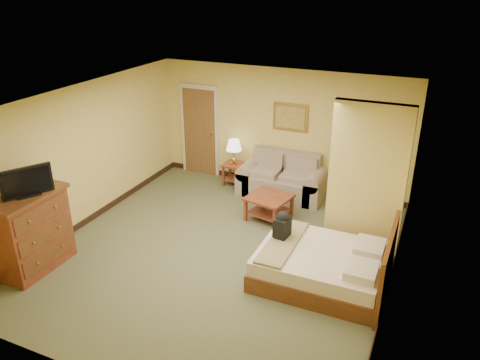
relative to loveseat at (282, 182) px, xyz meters
The scene contains 17 objects.
floor 2.60m from the loveseat, 94.48° to the right, with size 6.00×6.00×0.00m, color brown.
ceiling 3.46m from the loveseat, 94.48° to the right, with size 6.00×6.00×0.00m, color white.
back_wall 1.11m from the loveseat, 115.40° to the left, with size 5.50×0.02×2.60m, color #E0C45F.
left_wall 4.04m from the loveseat, 138.90° to the right, with size 0.02×6.00×2.60m, color #E0C45F.
right_wall 3.76m from the loveseat, 45.30° to the right, with size 0.02×6.00×2.60m, color #E0C45F.
partition 2.74m from the loveseat, 40.26° to the right, with size 1.20×0.15×2.60m, color #E0C45F.
door 2.31m from the loveseat, 169.73° to the left, with size 0.94×0.16×2.10m.
baseboard 0.52m from the loveseat, 115.93° to the left, with size 5.50×0.02×0.12m, color black.
loveseat is the anchor object (origin of this frame).
side_table 1.15m from the loveseat, behind, with size 0.45×0.45×0.49m.
table_lamp 1.31m from the loveseat, behind, with size 0.34×0.34×0.56m.
coffee_table 1.14m from the loveseat, 83.16° to the right, with size 0.88×0.88×0.48m.
wall_picture 1.36m from the loveseat, 90.00° to the left, with size 0.76×0.04×0.59m.
dresser 4.95m from the loveseat, 122.80° to the right, with size 0.64×1.21×1.29m.
tv 5.04m from the loveseat, 121.82° to the right, with size 0.41×0.68×0.45m.
bed 3.13m from the loveseat, 58.78° to the right, with size 1.93×1.60×1.04m.
backpack 2.73m from the loveseat, 70.81° to the right, with size 0.22×0.29×0.48m.
Camera 1 is at (3.05, -6.06, 4.32)m, focal length 35.00 mm.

